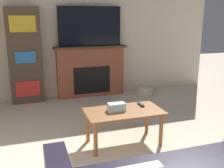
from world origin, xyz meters
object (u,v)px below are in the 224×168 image
(fireplace, at_px, (91,71))
(coffee_table, at_px, (124,115))
(tv, at_px, (90,26))
(storage_basket, at_px, (145,91))
(bookshelf, at_px, (25,56))

(fireplace, relative_size, coffee_table, 1.50)
(tv, distance_m, storage_basket, 1.74)
(coffee_table, bearing_deg, bookshelf, 117.51)
(fireplace, bearing_deg, storage_basket, -17.39)
(fireplace, bearing_deg, bookshelf, -178.99)
(tv, xyz_separation_m, bookshelf, (-1.26, -0.00, -0.53))
(tv, bearing_deg, storage_basket, -16.43)
(tv, height_order, storage_basket, tv)
(fireplace, height_order, tv, tv)
(fireplace, distance_m, bookshelf, 1.31)
(coffee_table, distance_m, bookshelf, 2.54)
(fireplace, relative_size, tv, 1.17)
(tv, xyz_separation_m, coffee_table, (-0.11, -2.21, -1.03))
(coffee_table, relative_size, bookshelf, 0.55)
(storage_basket, bearing_deg, fireplace, 162.61)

